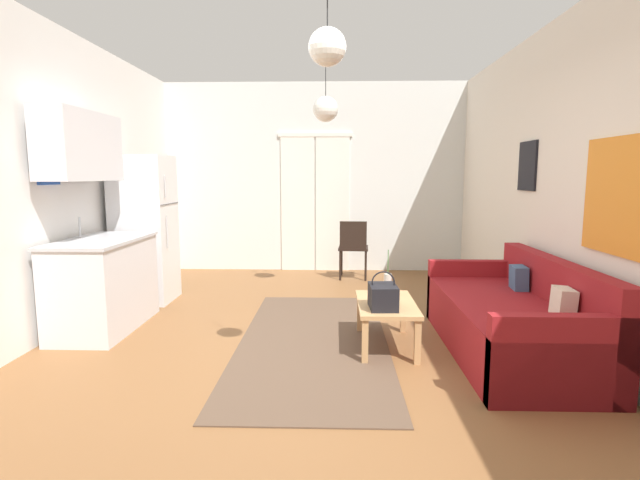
{
  "coord_description": "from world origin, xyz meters",
  "views": [
    {
      "loc": [
        0.3,
        -3.58,
        1.49
      ],
      "look_at": [
        0.16,
        1.2,
        0.84
      ],
      "focal_mm": 26.78,
      "sensor_mm": 36.0,
      "label": 1
    }
  ],
  "objects_px": {
    "refrigerator": "(145,229)",
    "pendant_lamp_far": "(326,109)",
    "bamboo_vase": "(388,285)",
    "pendant_lamp_near": "(327,47)",
    "couch": "(516,322)",
    "accent_chair": "(353,246)",
    "handbag": "(383,296)",
    "coffee_table": "(386,308)"
  },
  "relations": [
    {
      "from": "couch",
      "to": "refrigerator",
      "type": "relative_size",
      "value": 1.19
    },
    {
      "from": "couch",
      "to": "pendant_lamp_far",
      "type": "bearing_deg",
      "value": 132.5
    },
    {
      "from": "handbag",
      "to": "accent_chair",
      "type": "xyz_separation_m",
      "value": [
        -0.13,
        2.92,
        -0.01
      ]
    },
    {
      "from": "couch",
      "to": "pendant_lamp_far",
      "type": "xyz_separation_m",
      "value": [
        -1.63,
        1.78,
        1.98
      ]
    },
    {
      "from": "refrigerator",
      "to": "pendant_lamp_far",
      "type": "xyz_separation_m",
      "value": [
        2.12,
        0.19,
        1.39
      ]
    },
    {
      "from": "handbag",
      "to": "pendant_lamp_near",
      "type": "relative_size",
      "value": 0.42
    },
    {
      "from": "bamboo_vase",
      "to": "pendant_lamp_near",
      "type": "xyz_separation_m",
      "value": [
        -0.53,
        -1.15,
        1.77
      ]
    },
    {
      "from": "handbag",
      "to": "pendant_lamp_far",
      "type": "bearing_deg",
      "value": 105.35
    },
    {
      "from": "refrigerator",
      "to": "coffee_table",
      "type": "bearing_deg",
      "value": -28.79
    },
    {
      "from": "pendant_lamp_near",
      "to": "accent_chair",
      "type": "bearing_deg",
      "value": 85.01
    },
    {
      "from": "handbag",
      "to": "accent_chair",
      "type": "relative_size",
      "value": 0.37
    },
    {
      "from": "bamboo_vase",
      "to": "refrigerator",
      "type": "xyz_separation_m",
      "value": [
        -2.71,
        1.29,
        0.35
      ]
    },
    {
      "from": "coffee_table",
      "to": "pendant_lamp_far",
      "type": "relative_size",
      "value": 1.1
    },
    {
      "from": "accent_chair",
      "to": "pendant_lamp_near",
      "type": "bearing_deg",
      "value": 88.85
    },
    {
      "from": "handbag",
      "to": "refrigerator",
      "type": "height_order",
      "value": "refrigerator"
    },
    {
      "from": "handbag",
      "to": "pendant_lamp_near",
      "type": "distance_m",
      "value": 1.99
    },
    {
      "from": "couch",
      "to": "bamboo_vase",
      "type": "distance_m",
      "value": 1.11
    },
    {
      "from": "coffee_table",
      "to": "accent_chair",
      "type": "relative_size",
      "value": 1.02
    },
    {
      "from": "pendant_lamp_near",
      "to": "pendant_lamp_far",
      "type": "height_order",
      "value": "same"
    },
    {
      "from": "accent_chair",
      "to": "refrigerator",
      "type": "bearing_deg",
      "value": 30.41
    },
    {
      "from": "accent_chair",
      "to": "pendant_lamp_far",
      "type": "relative_size",
      "value": 1.08
    },
    {
      "from": "coffee_table",
      "to": "handbag",
      "type": "xyz_separation_m",
      "value": [
        -0.05,
        -0.19,
        0.16
      ]
    },
    {
      "from": "coffee_table",
      "to": "bamboo_vase",
      "type": "xyz_separation_m",
      "value": [
        0.03,
        0.18,
        0.17
      ]
    },
    {
      "from": "handbag",
      "to": "refrigerator",
      "type": "bearing_deg",
      "value": 147.66
    },
    {
      "from": "bamboo_vase",
      "to": "coffee_table",
      "type": "bearing_deg",
      "value": -99.18
    },
    {
      "from": "accent_chair",
      "to": "pendant_lamp_near",
      "type": "distance_m",
      "value": 4.12
    },
    {
      "from": "bamboo_vase",
      "to": "handbag",
      "type": "xyz_separation_m",
      "value": [
        -0.08,
        -0.37,
        -0.01
      ]
    },
    {
      "from": "pendant_lamp_far",
      "to": "couch",
      "type": "bearing_deg",
      "value": -47.5
    },
    {
      "from": "bamboo_vase",
      "to": "accent_chair",
      "type": "bearing_deg",
      "value": 94.68
    },
    {
      "from": "couch",
      "to": "coffee_table",
      "type": "relative_size",
      "value": 2.37
    },
    {
      "from": "bamboo_vase",
      "to": "handbag",
      "type": "relative_size",
      "value": 1.38
    },
    {
      "from": "handbag",
      "to": "pendant_lamp_far",
      "type": "xyz_separation_m",
      "value": [
        -0.51,
        1.86,
        1.75
      ]
    },
    {
      "from": "bamboo_vase",
      "to": "accent_chair",
      "type": "relative_size",
      "value": 0.51
    },
    {
      "from": "couch",
      "to": "bamboo_vase",
      "type": "relative_size",
      "value": 4.74
    },
    {
      "from": "accent_chair",
      "to": "bamboo_vase",
      "type": "bearing_deg",
      "value": 98.53
    },
    {
      "from": "pendant_lamp_far",
      "to": "pendant_lamp_near",
      "type": "bearing_deg",
      "value": -88.74
    },
    {
      "from": "bamboo_vase",
      "to": "refrigerator",
      "type": "relative_size",
      "value": 0.25
    },
    {
      "from": "couch",
      "to": "pendant_lamp_near",
      "type": "xyz_separation_m",
      "value": [
        -1.58,
        -0.85,
        2.0
      ]
    },
    {
      "from": "bamboo_vase",
      "to": "pendant_lamp_far",
      "type": "relative_size",
      "value": 0.55
    },
    {
      "from": "couch",
      "to": "refrigerator",
      "type": "bearing_deg",
      "value": 157.0
    },
    {
      "from": "bamboo_vase",
      "to": "couch",
      "type": "bearing_deg",
      "value": -16.11
    },
    {
      "from": "handbag",
      "to": "pendant_lamp_near",
      "type": "height_order",
      "value": "pendant_lamp_near"
    }
  ]
}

